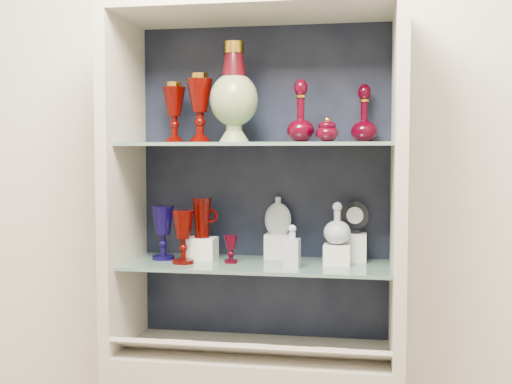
% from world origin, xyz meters
% --- Properties ---
extents(wall_back, '(3.50, 0.02, 2.80)m').
position_xyz_m(wall_back, '(0.00, 1.75, 1.40)').
color(wall_back, silver).
rests_on(wall_back, ground).
extents(cabinet_back_panel, '(0.98, 0.02, 1.15)m').
position_xyz_m(cabinet_back_panel, '(0.00, 1.72, 1.32)').
color(cabinet_back_panel, black).
rests_on(cabinet_back_panel, cabinet_base).
extents(cabinet_side_left, '(0.04, 0.40, 1.15)m').
position_xyz_m(cabinet_side_left, '(-0.48, 1.53, 1.32)').
color(cabinet_side_left, '#BBB2A0').
rests_on(cabinet_side_left, cabinet_base).
extents(cabinet_side_right, '(0.04, 0.40, 1.15)m').
position_xyz_m(cabinet_side_right, '(0.48, 1.53, 1.32)').
color(cabinet_side_right, '#BBB2A0').
rests_on(cabinet_side_right, cabinet_base).
extents(cabinet_top_cap, '(1.00, 0.40, 0.04)m').
position_xyz_m(cabinet_top_cap, '(0.00, 1.53, 1.92)').
color(cabinet_top_cap, '#BBB2A0').
rests_on(cabinet_top_cap, cabinet_side_left).
extents(shelf_lower, '(0.92, 0.34, 0.01)m').
position_xyz_m(shelf_lower, '(0.00, 1.55, 1.04)').
color(shelf_lower, slate).
rests_on(shelf_lower, cabinet_side_left).
extents(shelf_upper, '(0.92, 0.34, 0.01)m').
position_xyz_m(shelf_upper, '(0.00, 1.55, 1.46)').
color(shelf_upper, slate).
rests_on(shelf_upper, cabinet_side_left).
extents(label_ledge, '(0.92, 0.17, 0.09)m').
position_xyz_m(label_ledge, '(0.00, 1.42, 0.78)').
color(label_ledge, '#BBB2A0').
rests_on(label_ledge, cabinet_base).
extents(label_card_0, '(0.10, 0.06, 0.03)m').
position_xyz_m(label_card_0, '(0.01, 1.42, 0.80)').
color(label_card_0, white).
rests_on(label_card_0, label_ledge).
extents(label_card_1, '(0.10, 0.06, 0.03)m').
position_xyz_m(label_card_1, '(-0.23, 1.42, 0.80)').
color(label_card_1, white).
rests_on(label_card_1, label_ledge).
extents(label_card_2, '(0.10, 0.06, 0.03)m').
position_xyz_m(label_card_2, '(0.26, 1.42, 0.80)').
color(label_card_2, white).
rests_on(label_card_2, label_ledge).
extents(pedestal_lamp_left, '(0.11, 0.11, 0.22)m').
position_xyz_m(pedestal_lamp_left, '(-0.31, 1.61, 1.58)').
color(pedestal_lamp_left, '#400300').
rests_on(pedestal_lamp_left, shelf_upper).
extents(pedestal_lamp_right, '(0.12, 0.12, 0.24)m').
position_xyz_m(pedestal_lamp_right, '(-0.20, 1.55, 1.59)').
color(pedestal_lamp_right, '#400300').
rests_on(pedestal_lamp_right, shelf_upper).
extents(enamel_urn, '(0.18, 0.18, 0.34)m').
position_xyz_m(enamel_urn, '(-0.07, 1.52, 1.64)').
color(enamel_urn, '#0E4815').
rests_on(enamel_urn, shelf_upper).
extents(ruby_decanter_a, '(0.11, 0.11, 0.24)m').
position_xyz_m(ruby_decanter_a, '(0.15, 1.53, 1.59)').
color(ruby_decanter_a, '#3F000D').
rests_on(ruby_decanter_a, shelf_upper).
extents(ruby_decanter_b, '(0.10, 0.10, 0.22)m').
position_xyz_m(ruby_decanter_b, '(0.36, 1.65, 1.58)').
color(ruby_decanter_b, '#3F000D').
rests_on(ruby_decanter_b, shelf_upper).
extents(lidded_bowl, '(0.08, 0.08, 0.08)m').
position_xyz_m(lidded_bowl, '(0.24, 1.49, 1.51)').
color(lidded_bowl, '#3F000D').
rests_on(lidded_bowl, shelf_upper).
extents(cobalt_goblet, '(0.09, 0.09, 0.19)m').
position_xyz_m(cobalt_goblet, '(-0.35, 1.57, 1.15)').
color(cobalt_goblet, '#0C053F').
rests_on(cobalt_goblet, shelf_lower).
extents(ruby_goblet_tall, '(0.08, 0.08, 0.19)m').
position_xyz_m(ruby_goblet_tall, '(-0.25, 1.50, 1.14)').
color(ruby_goblet_tall, '#400300').
rests_on(ruby_goblet_tall, shelf_lower).
extents(ruby_goblet_small, '(0.06, 0.06, 0.10)m').
position_xyz_m(ruby_goblet_small, '(-0.09, 1.53, 1.10)').
color(ruby_goblet_small, '#3F000D').
rests_on(ruby_goblet_small, shelf_lower).
extents(riser_ruby_pitcher, '(0.10, 0.10, 0.08)m').
position_xyz_m(riser_ruby_pitcher, '(-0.21, 1.58, 1.09)').
color(riser_ruby_pitcher, silver).
rests_on(riser_ruby_pitcher, shelf_lower).
extents(ruby_pitcher, '(0.11, 0.07, 0.14)m').
position_xyz_m(ruby_pitcher, '(-0.21, 1.58, 1.20)').
color(ruby_pitcher, '#400300').
rests_on(ruby_pitcher, riser_ruby_pitcher).
extents(clear_square_bottle, '(0.05, 0.05, 0.15)m').
position_xyz_m(clear_square_bottle, '(0.13, 1.47, 1.12)').
color(clear_square_bottle, '#A5AFBF').
rests_on(clear_square_bottle, shelf_lower).
extents(riser_flat_flask, '(0.09, 0.09, 0.09)m').
position_xyz_m(riser_flat_flask, '(0.06, 1.66, 1.09)').
color(riser_flat_flask, silver).
rests_on(riser_flat_flask, shelf_lower).
extents(flat_flask, '(0.10, 0.05, 0.14)m').
position_xyz_m(flat_flask, '(0.06, 1.66, 1.21)').
color(flat_flask, '#A8B6BC').
rests_on(flat_flask, riser_flat_flask).
extents(riser_clear_round_decanter, '(0.09, 0.09, 0.07)m').
position_xyz_m(riser_clear_round_decanter, '(0.28, 1.56, 1.08)').
color(riser_clear_round_decanter, silver).
rests_on(riser_clear_round_decanter, shelf_lower).
extents(clear_round_decanter, '(0.11, 0.11, 0.14)m').
position_xyz_m(clear_round_decanter, '(0.28, 1.56, 1.19)').
color(clear_round_decanter, '#A5AFBF').
rests_on(clear_round_decanter, riser_clear_round_decanter).
extents(riser_cameo_medallion, '(0.08, 0.08, 0.10)m').
position_xyz_m(riser_cameo_medallion, '(0.34, 1.64, 1.10)').
color(riser_cameo_medallion, silver).
rests_on(riser_cameo_medallion, shelf_lower).
extents(cameo_medallion, '(0.11, 0.06, 0.12)m').
position_xyz_m(cameo_medallion, '(0.34, 1.64, 1.21)').
color(cameo_medallion, black).
rests_on(cameo_medallion, riser_cameo_medallion).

